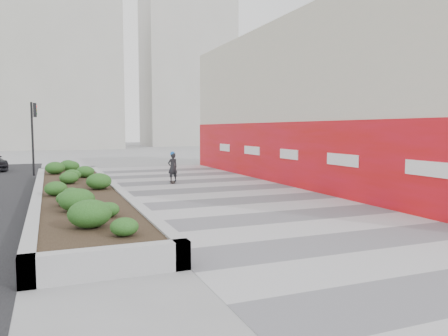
% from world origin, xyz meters
% --- Properties ---
extents(ground, '(160.00, 160.00, 0.00)m').
position_xyz_m(ground, '(0.00, 0.00, 0.00)').
color(ground, gray).
rests_on(ground, ground).
extents(walkway, '(8.00, 36.00, 0.01)m').
position_xyz_m(walkway, '(0.00, 3.00, 0.01)').
color(walkway, '#A8A8AD').
rests_on(walkway, ground).
extents(building, '(6.04, 24.08, 8.00)m').
position_xyz_m(building, '(6.98, 8.98, 3.98)').
color(building, beige).
rests_on(building, ground).
extents(planter, '(3.00, 18.00, 0.90)m').
position_xyz_m(planter, '(-5.50, 7.00, 0.42)').
color(planter, '#9E9EA0').
rests_on(planter, ground).
extents(traffic_signal_near, '(0.33, 0.28, 4.20)m').
position_xyz_m(traffic_signal_near, '(-7.23, 17.50, 2.76)').
color(traffic_signal_near, black).
rests_on(traffic_signal_near, ground).
extents(distant_bldg_north_l, '(16.00, 12.00, 20.00)m').
position_xyz_m(distant_bldg_north_l, '(-5.00, 55.00, 10.00)').
color(distant_bldg_north_l, '#ADAAA3').
rests_on(distant_bldg_north_l, ground).
extents(distant_bldg_north_r, '(14.00, 10.00, 24.00)m').
position_xyz_m(distant_bldg_north_r, '(15.00, 60.00, 12.00)').
color(distant_bldg_north_r, '#ADAAA3').
rests_on(distant_bldg_north_r, ground).
extents(manhole_cover, '(0.44, 0.44, 0.01)m').
position_xyz_m(manhole_cover, '(0.50, 3.00, 0.00)').
color(manhole_cover, '#595654').
rests_on(manhole_cover, ground).
extents(skateboarder, '(0.59, 0.75, 1.58)m').
position_xyz_m(skateboarder, '(-0.81, 11.07, 0.80)').
color(skateboarder, beige).
rests_on(skateboarder, ground).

